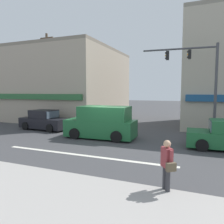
{
  "coord_description": "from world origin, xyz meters",
  "views": [
    {
      "loc": [
        5.15,
        -12.53,
        3.09
      ],
      "look_at": [
        -0.71,
        2.0,
        1.6
      ],
      "focal_mm": 35.0,
      "sensor_mm": 36.0,
      "label": 1
    }
  ],
  "objects_px": {
    "pedestrian_foreground_with_bag": "(167,164)",
    "utility_pole_near_left": "(48,78)",
    "sedan_crossing_center": "(45,121)",
    "traffic_light_mast": "(200,75)",
    "van_crossing_rightbound": "(102,123)"
  },
  "relations": [
    {
      "from": "utility_pole_near_left",
      "to": "sedan_crossing_center",
      "type": "bearing_deg",
      "value": -57.37
    },
    {
      "from": "sedan_crossing_center",
      "to": "pedestrian_foreground_with_bag",
      "type": "relative_size",
      "value": 2.53
    },
    {
      "from": "sedan_crossing_center",
      "to": "utility_pole_near_left",
      "type": "bearing_deg",
      "value": 122.63
    },
    {
      "from": "traffic_light_mast",
      "to": "van_crossing_rightbound",
      "type": "bearing_deg",
      "value": -154.47
    },
    {
      "from": "utility_pole_near_left",
      "to": "pedestrian_foreground_with_bag",
      "type": "xyz_separation_m",
      "value": [
        12.59,
        -10.63,
        -3.41
      ]
    },
    {
      "from": "utility_pole_near_left",
      "to": "traffic_light_mast",
      "type": "distance_m",
      "value": 13.43
    },
    {
      "from": "traffic_light_mast",
      "to": "sedan_crossing_center",
      "type": "height_order",
      "value": "traffic_light_mast"
    },
    {
      "from": "pedestrian_foreground_with_bag",
      "to": "utility_pole_near_left",
      "type": "bearing_deg",
      "value": 139.81
    },
    {
      "from": "van_crossing_rightbound",
      "to": "pedestrian_foreground_with_bag",
      "type": "distance_m",
      "value": 8.34
    },
    {
      "from": "pedestrian_foreground_with_bag",
      "to": "van_crossing_rightbound",
      "type": "bearing_deg",
      "value": 127.9
    },
    {
      "from": "sedan_crossing_center",
      "to": "pedestrian_foreground_with_bag",
      "type": "bearing_deg",
      "value": -35.96
    },
    {
      "from": "utility_pole_near_left",
      "to": "van_crossing_rightbound",
      "type": "xyz_separation_m",
      "value": [
        7.46,
        -4.05,
        -3.36
      ]
    },
    {
      "from": "utility_pole_near_left",
      "to": "traffic_light_mast",
      "type": "xyz_separation_m",
      "value": [
        13.37,
        -1.23,
        -0.19
      ]
    },
    {
      "from": "utility_pole_near_left",
      "to": "sedan_crossing_center",
      "type": "relative_size",
      "value": 2.0
    },
    {
      "from": "traffic_light_mast",
      "to": "pedestrian_foreground_with_bag",
      "type": "height_order",
      "value": "traffic_light_mast"
    }
  ]
}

